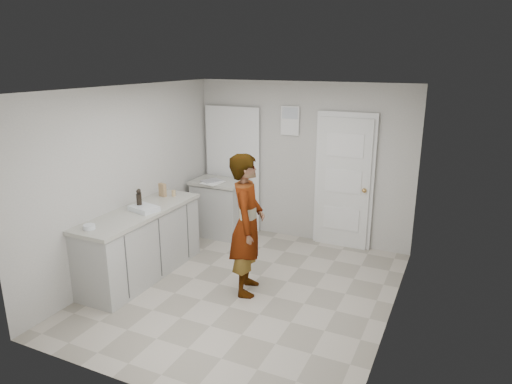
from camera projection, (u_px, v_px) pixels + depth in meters
The scene contains 12 objects.
ground at pixel (246, 290), 5.78m from camera, with size 4.00×4.00×0.00m, color gray.
room_shell at pixel (290, 176), 7.26m from camera, with size 4.00×4.00×4.00m.
main_counter at pixel (142, 246), 6.07m from camera, with size 0.64×1.96×0.93m.
side_counter at pixel (219, 210), 7.51m from camera, with size 0.84×0.61×0.93m.
person at pixel (247, 225), 5.54m from camera, with size 0.64×0.42×1.76m, color silver.
cake_mix_box at pixel (163, 190), 6.51m from camera, with size 0.12×0.05×0.19m, color #926F49.
spice_jar at pixel (174, 193), 6.53m from camera, with size 0.06×0.06×0.09m, color tan.
oil_cruet_a at pixel (139, 200), 5.94m from camera, with size 0.07×0.07×0.27m.
oil_cruet_b at pixel (139, 199), 5.98m from camera, with size 0.06×0.06×0.27m.
baking_dish at pixel (144, 209), 5.91m from camera, with size 0.41×0.33×0.06m.
egg_bowl at pixel (89, 227), 5.27m from camera, with size 0.14×0.14×0.05m.
papers at pixel (213, 182), 7.25m from camera, with size 0.27×0.34×0.01m, color white.
Camera 1 is at (2.31, -4.65, 2.82)m, focal length 32.00 mm.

